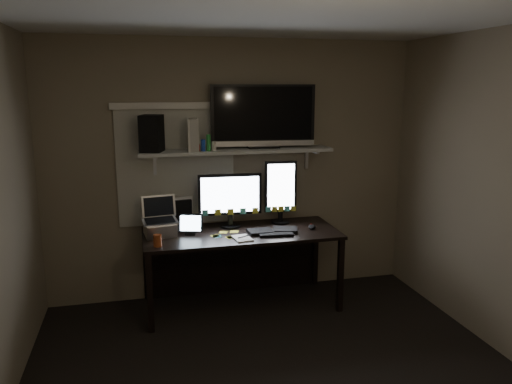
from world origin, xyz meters
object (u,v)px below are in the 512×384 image
object	(u,v)px
desk	(239,246)
cup	(158,241)
mouse	(312,227)
laptop	(160,217)
tv	(263,116)
game_console	(193,135)
keyboard	(273,231)
tablet	(190,224)
speaker	(152,133)
monitor_landscape	(230,200)
monitor_portrait	(281,192)

from	to	relation	value
desk	cup	distance (m)	0.89
mouse	laptop	size ratio (longest dim) A/B	0.31
tv	game_console	xyz separation A→B (m)	(-0.67, -0.04, -0.15)
keyboard	cup	world-z (taller)	cup
tablet	laptop	xyz separation A→B (m)	(-0.27, 0.02, 0.07)
tablet	game_console	xyz separation A→B (m)	(0.06, 0.16, 0.80)
laptop	cup	xyz separation A→B (m)	(-0.04, -0.30, -0.12)
game_console	keyboard	bearing A→B (deg)	-11.59
mouse	speaker	world-z (taller)	speaker
desk	laptop	size ratio (longest dim) A/B	5.23
desk	keyboard	bearing A→B (deg)	-35.27
keyboard	speaker	distance (m)	1.41
monitor_landscape	tv	world-z (taller)	tv
cup	speaker	world-z (taller)	speaker
mouse	game_console	size ratio (longest dim) A/B	0.37
monitor_portrait	tablet	size ratio (longest dim) A/B	2.80
laptop	desk	bearing A→B (deg)	-2.21
keyboard	laptop	size ratio (longest dim) A/B	1.37
mouse	tablet	world-z (taller)	tablet
keyboard	laptop	xyz separation A→B (m)	(-1.02, 0.13, 0.16)
tv	monitor_landscape	bearing A→B (deg)	-168.85
desk	tv	world-z (taller)	tv
speaker	tv	bearing A→B (deg)	20.10
desk	monitor_landscape	world-z (taller)	monitor_landscape
desk	mouse	size ratio (longest dim) A/B	16.89
laptop	game_console	bearing A→B (deg)	14.84
keyboard	speaker	world-z (taller)	speaker
mouse	tablet	distance (m)	1.15
keyboard	mouse	world-z (taller)	mouse
monitor_landscape	keyboard	size ratio (longest dim) A/B	1.28
monitor_landscape	desk	bearing A→B (deg)	-42.14
laptop	cup	size ratio (longest dim) A/B	3.35
desk	tv	xyz separation A→B (m)	(0.26, 0.11, 1.22)
monitor_portrait	mouse	distance (m)	0.46
keyboard	monitor_portrait	bearing A→B (deg)	67.63
laptop	game_console	distance (m)	0.81
mouse	game_console	distance (m)	1.41
tv	cup	bearing A→B (deg)	-150.71
keyboard	tv	world-z (taller)	tv
tablet	speaker	world-z (taller)	speaker
monitor_portrait	mouse	xyz separation A→B (m)	(0.23, -0.27, -0.29)
keyboard	mouse	distance (m)	0.39
mouse	game_console	world-z (taller)	game_console
desk	tv	distance (m)	1.25
monitor_portrait	laptop	size ratio (longest dim) A/B	1.82
monitor_landscape	cup	bearing A→B (deg)	-145.28
desk	monitor_landscape	size ratio (longest dim) A/B	2.98
mouse	cup	distance (m)	1.46
keyboard	cup	xyz separation A→B (m)	(-1.06, -0.17, 0.04)
keyboard	laptop	bearing A→B (deg)	179.18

